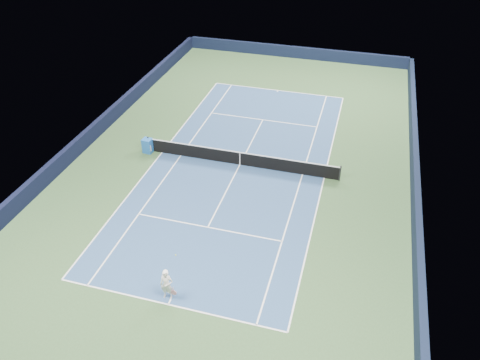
# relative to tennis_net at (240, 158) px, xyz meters

# --- Properties ---
(ground) EXTENTS (40.00, 40.00, 0.00)m
(ground) POSITION_rel_tennis_net_xyz_m (0.00, 0.00, -0.50)
(ground) COLOR #2E4B29
(ground) RESTS_ON ground
(wall_far) EXTENTS (22.00, 0.35, 1.10)m
(wall_far) POSITION_rel_tennis_net_xyz_m (0.00, 19.82, 0.05)
(wall_far) COLOR black
(wall_far) RESTS_ON ground
(wall_right) EXTENTS (0.35, 40.00, 1.10)m
(wall_right) POSITION_rel_tennis_net_xyz_m (10.82, 0.00, 0.05)
(wall_right) COLOR black
(wall_right) RESTS_ON ground
(wall_left) EXTENTS (0.35, 40.00, 1.10)m
(wall_left) POSITION_rel_tennis_net_xyz_m (-10.82, 0.00, 0.05)
(wall_left) COLOR black
(wall_left) RESTS_ON ground
(court_surface) EXTENTS (10.97, 23.77, 0.01)m
(court_surface) POSITION_rel_tennis_net_xyz_m (0.00, 0.00, -0.50)
(court_surface) COLOR navy
(court_surface) RESTS_ON ground
(baseline_far) EXTENTS (10.97, 0.08, 0.00)m
(baseline_far) POSITION_rel_tennis_net_xyz_m (0.00, 11.88, -0.50)
(baseline_far) COLOR white
(baseline_far) RESTS_ON ground
(baseline_near) EXTENTS (10.97, 0.08, 0.00)m
(baseline_near) POSITION_rel_tennis_net_xyz_m (0.00, -11.88, -0.50)
(baseline_near) COLOR white
(baseline_near) RESTS_ON ground
(sideline_doubles_right) EXTENTS (0.08, 23.77, 0.00)m
(sideline_doubles_right) POSITION_rel_tennis_net_xyz_m (5.49, 0.00, -0.50)
(sideline_doubles_right) COLOR white
(sideline_doubles_right) RESTS_ON ground
(sideline_doubles_left) EXTENTS (0.08, 23.77, 0.00)m
(sideline_doubles_left) POSITION_rel_tennis_net_xyz_m (-5.49, 0.00, -0.50)
(sideline_doubles_left) COLOR white
(sideline_doubles_left) RESTS_ON ground
(sideline_singles_right) EXTENTS (0.08, 23.77, 0.00)m
(sideline_singles_right) POSITION_rel_tennis_net_xyz_m (4.12, 0.00, -0.50)
(sideline_singles_right) COLOR white
(sideline_singles_right) RESTS_ON ground
(sideline_singles_left) EXTENTS (0.08, 23.77, 0.00)m
(sideline_singles_left) POSITION_rel_tennis_net_xyz_m (-4.12, 0.00, -0.50)
(sideline_singles_left) COLOR white
(sideline_singles_left) RESTS_ON ground
(service_line_far) EXTENTS (8.23, 0.08, 0.00)m
(service_line_far) POSITION_rel_tennis_net_xyz_m (0.00, 6.40, -0.50)
(service_line_far) COLOR white
(service_line_far) RESTS_ON ground
(service_line_near) EXTENTS (8.23, 0.08, 0.00)m
(service_line_near) POSITION_rel_tennis_net_xyz_m (0.00, -6.40, -0.50)
(service_line_near) COLOR white
(service_line_near) RESTS_ON ground
(center_service_line) EXTENTS (0.08, 12.80, 0.00)m
(center_service_line) POSITION_rel_tennis_net_xyz_m (0.00, 0.00, -0.50)
(center_service_line) COLOR white
(center_service_line) RESTS_ON ground
(center_mark_far) EXTENTS (0.08, 0.30, 0.00)m
(center_mark_far) POSITION_rel_tennis_net_xyz_m (0.00, 11.73, -0.50)
(center_mark_far) COLOR white
(center_mark_far) RESTS_ON ground
(center_mark_near) EXTENTS (0.08, 0.30, 0.00)m
(center_mark_near) POSITION_rel_tennis_net_xyz_m (0.00, -11.73, -0.50)
(center_mark_near) COLOR white
(center_mark_near) RESTS_ON ground
(tennis_net) EXTENTS (12.90, 0.10, 1.07)m
(tennis_net) POSITION_rel_tennis_net_xyz_m (0.00, 0.00, 0.00)
(tennis_net) COLOR black
(tennis_net) RESTS_ON ground
(sponsor_cube) EXTENTS (0.67, 0.62, 1.01)m
(sponsor_cube) POSITION_rel_tennis_net_xyz_m (-6.40, -0.18, -0.00)
(sponsor_cube) COLOR #1C5AAC
(sponsor_cube) RESTS_ON ground
(tennis_player) EXTENTS (0.78, 1.25, 1.78)m
(tennis_player) POSITION_rel_tennis_net_xyz_m (-0.16, -11.48, 0.33)
(tennis_player) COLOR white
(tennis_player) RESTS_ON ground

